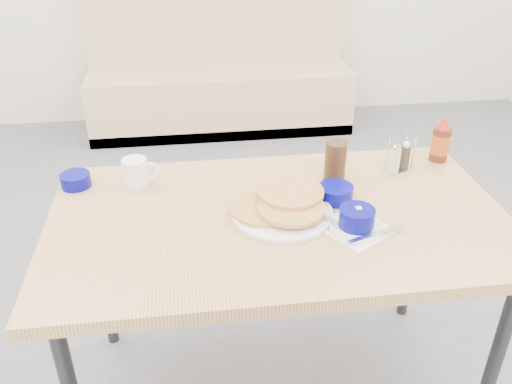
{
  "coord_description": "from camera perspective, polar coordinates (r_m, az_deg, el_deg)",
  "views": [
    {
      "loc": [
        -0.26,
        -1.13,
        1.65
      ],
      "look_at": [
        -0.06,
        0.29,
        0.82
      ],
      "focal_mm": 38.0,
      "sensor_mm": 36.0,
      "label": 1
    }
  ],
  "objects": [
    {
      "name": "butter_bowl",
      "position": [
        1.74,
        8.37,
        -0.13
      ],
      "size": [
        0.11,
        0.11,
        0.05
      ],
      "rotation": [
        0.0,
        0.0,
        0.01
      ],
      "color": "#04056C",
      "rests_on": "dining_table"
    },
    {
      "name": "grits_setting",
      "position": [
        1.6,
        10.56,
        -3.0
      ],
      "size": [
        0.25,
        0.23,
        0.07
      ],
      "rotation": [
        0.0,
        0.0,
        0.56
      ],
      "color": "white",
      "rests_on": "dining_table"
    },
    {
      "name": "dining_table",
      "position": [
        1.69,
        2.35,
        -4.18
      ],
      "size": [
        1.4,
        0.8,
        0.76
      ],
      "color": "tan",
      "rests_on": "ground"
    },
    {
      "name": "creamer_bowl",
      "position": [
        1.9,
        -18.46,
        1.18
      ],
      "size": [
        0.1,
        0.1,
        0.04
      ],
      "rotation": [
        0.0,
        0.0,
        -0.3
      ],
      "color": "#04056C",
      "rests_on": "dining_table"
    },
    {
      "name": "amber_tumbler",
      "position": [
        1.84,
        8.35,
        3.24
      ],
      "size": [
        0.08,
        0.08,
        0.14
      ],
      "primitive_type": "cylinder",
      "rotation": [
        0.0,
        0.0,
        -0.18
      ],
      "color": "#331F10",
      "rests_on": "dining_table"
    },
    {
      "name": "coffee_mug",
      "position": [
        1.84,
        -12.47,
        2.09
      ],
      "size": [
        0.12,
        0.08,
        0.09
      ],
      "rotation": [
        0.0,
        0.0,
        0.0
      ],
      "color": "white",
      "rests_on": "dining_table"
    },
    {
      "name": "condiment_caddy",
      "position": [
        1.96,
        14.91,
        3.43
      ],
      "size": [
        0.12,
        0.1,
        0.12
      ],
      "rotation": [
        0.0,
        0.0,
        0.43
      ],
      "color": "silver",
      "rests_on": "dining_table"
    },
    {
      "name": "syrup_bottle",
      "position": [
        2.06,
        18.87,
        5.03
      ],
      "size": [
        0.06,
        0.06,
        0.17
      ],
      "rotation": [
        0.0,
        0.0,
        0.36
      ],
      "color": "#47230F",
      "rests_on": "dining_table"
    },
    {
      "name": "booth_bench",
      "position": [
        4.13,
        -3.85,
        11.64
      ],
      "size": [
        1.9,
        0.56,
        1.22
      ],
      "color": "tan",
      "rests_on": "ground"
    },
    {
      "name": "pancake_plate",
      "position": [
        1.65,
        2.76,
        -1.63
      ],
      "size": [
        0.32,
        0.31,
        0.06
      ],
      "rotation": [
        0.0,
        0.0,
        0.3
      ],
      "color": "white",
      "rests_on": "dining_table"
    }
  ]
}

